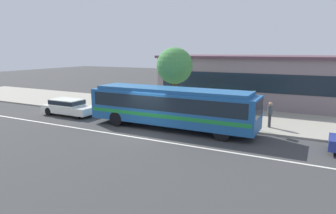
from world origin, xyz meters
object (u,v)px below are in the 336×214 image
at_px(bus_stop_sign, 253,105).
at_px(street_tree_near_stop, 175,66).
at_px(pedestrian_waiting_near_sign, 270,113).
at_px(transit_bus, 171,105).
at_px(sedan_behind_bus, 68,106).

xyz_separation_m(bus_stop_sign, street_tree_near_stop, (-6.40, 1.66, 2.21)).
xyz_separation_m(pedestrian_waiting_near_sign, bus_stop_sign, (-0.93, -0.92, 0.59)).
bearing_deg(transit_bus, pedestrian_waiting_near_sign, 26.31).
relative_size(transit_bus, sedan_behind_bus, 2.55).
xyz_separation_m(pedestrian_waiting_near_sign, street_tree_near_stop, (-7.32, 0.74, 2.80)).
relative_size(bus_stop_sign, street_tree_near_stop, 0.47).
bearing_deg(bus_stop_sign, transit_bus, -158.23).
height_order(transit_bus, sedan_behind_bus, transit_bus).
bearing_deg(bus_stop_sign, street_tree_near_stop, 165.44).
bearing_deg(street_tree_near_stop, bus_stop_sign, -14.56).
relative_size(sedan_behind_bus, pedestrian_waiting_near_sign, 2.64).
relative_size(transit_bus, pedestrian_waiting_near_sign, 6.72).
height_order(pedestrian_waiting_near_sign, bus_stop_sign, bus_stop_sign).
bearing_deg(street_tree_near_stop, sedan_behind_bus, -154.02).
height_order(transit_bus, pedestrian_waiting_near_sign, transit_bus).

